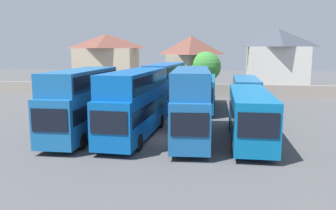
% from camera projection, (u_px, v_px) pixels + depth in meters
% --- Properties ---
extents(ground, '(140.00, 140.00, 0.00)m').
position_uv_depth(ground, '(184.00, 102.00, 42.75)').
color(ground, '#4C4C4F').
extents(depot_boundary_wall, '(56.00, 0.50, 1.80)m').
position_uv_depth(depot_boundary_wall, '(188.00, 90.00, 47.70)').
color(depot_boundary_wall, gray).
rests_on(depot_boundary_wall, ground).
extents(bus_1, '(2.72, 10.27, 4.99)m').
position_uv_depth(bus_1, '(82.00, 99.00, 25.33)').
color(bus_1, '#195E9D').
rests_on(bus_1, ground).
extents(bus_2, '(3.18, 11.16, 4.92)m').
position_uv_depth(bus_2, '(135.00, 100.00, 25.32)').
color(bus_2, '#0A52A3').
rests_on(bus_2, ground).
extents(bus_3, '(3.02, 10.53, 5.08)m').
position_uv_depth(bus_3, '(191.00, 101.00, 24.43)').
color(bus_3, '#195798').
rests_on(bus_3, ground).
extents(bus_4, '(2.78, 11.07, 3.52)m').
position_uv_depth(bus_4, '(250.00, 113.00, 24.24)').
color(bus_4, '#0A609D').
rests_on(bus_4, ground).
extents(bus_5, '(2.89, 11.62, 3.41)m').
position_uv_depth(bus_5, '(133.00, 90.00, 38.84)').
color(bus_5, '#1B5BA3').
rests_on(bus_5, ground).
extents(bus_6, '(3.26, 12.10, 4.93)m').
position_uv_depth(bus_6, '(166.00, 84.00, 37.64)').
color(bus_6, '#1453A5').
rests_on(bus_6, ground).
extents(bus_7, '(2.54, 11.52, 3.48)m').
position_uv_depth(bus_7, '(203.00, 91.00, 37.58)').
color(bus_7, '#115C9B').
rests_on(bus_7, ground).
extents(bus_8, '(2.78, 10.43, 3.48)m').
position_uv_depth(bus_8, '(246.00, 92.00, 36.71)').
color(bus_8, '#19609D').
rests_on(bus_8, ground).
extents(house_terrace_left, '(9.89, 6.90, 9.04)m').
position_uv_depth(house_terrace_left, '(107.00, 61.00, 56.64)').
color(house_terrace_left, '#C6B293').
rests_on(house_terrace_left, ground).
extents(house_terrace_centre, '(7.37, 7.44, 8.59)m').
position_uv_depth(house_terrace_centre, '(191.00, 63.00, 53.14)').
color(house_terrace_centre, '#C6B293').
rests_on(house_terrace_centre, ground).
extents(house_terrace_right, '(9.12, 6.32, 9.64)m').
position_uv_depth(house_terrace_right, '(277.00, 60.00, 52.78)').
color(house_terrace_right, silver).
rests_on(house_terrace_right, ground).
extents(tree_left_of_lot, '(4.33, 4.33, 6.23)m').
position_uv_depth(tree_left_of_lot, '(206.00, 67.00, 49.34)').
color(tree_left_of_lot, brown).
rests_on(tree_left_of_lot, ground).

